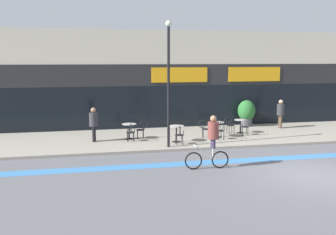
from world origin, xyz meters
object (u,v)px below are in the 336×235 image
object	(u,v)px
bistro_table_1	(176,130)
cafe_chair_3_near	(245,125)
bistro_table_0	(129,128)
bistro_table_2	(216,126)
bistro_table_3	(240,124)
lamp_post	(169,76)
cafe_chair_0_near	(131,131)
cafe_chair_2_side	(204,128)
cafe_chair_1_near	(179,134)
cyclist_0	(211,138)
cafe_chair_0_side	(142,128)
cafe_chair_2_near	(221,129)
pedestrian_near_end	(281,111)
planter_pot	(246,112)
cafe_chair_3_side	(229,124)
pedestrian_far_end	(94,121)

from	to	relation	value
bistro_table_1	cafe_chair_3_near	size ratio (longest dim) A/B	0.86
bistro_table_0	bistro_table_2	size ratio (longest dim) A/B	0.98
bistro_table_3	lamp_post	bearing A→B (deg)	-151.33
cafe_chair_0_near	cafe_chair_2_side	size ratio (longest dim) A/B	1.00
cafe_chair_1_near	cyclist_0	bearing A→B (deg)	-171.31
bistro_table_0	cafe_chair_1_near	size ratio (longest dim) A/B	0.84
cafe_chair_3_near	lamp_post	bearing A→B (deg)	120.32
bistro_table_0	cafe_chair_0_near	xyz separation A→B (m)	(0.00, -0.63, -0.02)
cafe_chair_0_near	cafe_chair_0_side	world-z (taller)	same
bistro_table_3	cafe_chair_2_near	distance (m)	2.14
pedestrian_near_end	cyclist_0	bearing A→B (deg)	52.21
bistro_table_0	cafe_chair_2_near	xyz separation A→B (m)	(4.32, -1.10, -0.02)
bistro_table_1	cafe_chair_0_side	world-z (taller)	cafe_chair_0_side
lamp_post	pedestrian_near_end	distance (m)	8.31
cafe_chair_3_near	bistro_table_3	bearing A→B (deg)	7.21
cafe_chair_2_side	planter_pot	distance (m)	4.48
bistro_table_2	cafe_chair_0_side	bearing A→B (deg)	172.81
cafe_chair_1_near	cafe_chair_2_near	size ratio (longest dim) A/B	1.00
cafe_chair_3_side	pedestrian_near_end	size ratio (longest dim) A/B	0.56
bistro_table_0	cyclist_0	distance (m)	5.98
lamp_post	cyclist_0	size ratio (longest dim) A/B	2.78
bistro_table_3	planter_pot	distance (m)	2.41
cafe_chair_2_near	pedestrian_far_end	bearing A→B (deg)	73.38
bistro_table_2	cafe_chair_3_side	distance (m)	1.26
bistro_table_0	cafe_chair_1_near	world-z (taller)	cafe_chair_1_near
bistro_table_3	bistro_table_0	bearing A→B (deg)	-176.95
bistro_table_1	pedestrian_far_end	xyz separation A→B (m)	(-3.80, 0.95, 0.41)
bistro_table_3	pedestrian_far_end	size ratio (longest dim) A/B	0.45
lamp_post	cafe_chair_3_near	bearing A→B (deg)	22.12
cafe_chair_3_side	cafe_chair_1_near	bearing A→B (deg)	-150.52
bistro_table_1	pedestrian_far_end	size ratio (longest dim) A/B	0.48
planter_pot	cafe_chair_2_near	bearing A→B (deg)	-129.27
cafe_chair_2_side	planter_pot	size ratio (longest dim) A/B	0.59
bistro_table_3	cyclist_0	distance (m)	6.81
cyclist_0	cafe_chair_1_near	bearing A→B (deg)	-82.92
cafe_chair_0_near	planter_pot	size ratio (longest dim) A/B	0.59
planter_pot	pedestrian_near_end	world-z (taller)	pedestrian_near_end
cyclist_0	bistro_table_0	bearing A→B (deg)	-63.79
cafe_chair_3_near	pedestrian_far_end	distance (m)	7.63
cafe_chair_0_side	cyclist_0	size ratio (longest dim) A/B	0.46
cafe_chair_2_near	cafe_chair_3_side	distance (m)	1.72
cafe_chair_0_near	bistro_table_0	bearing A→B (deg)	-0.05
cafe_chair_2_side	cyclist_0	world-z (taller)	cyclist_0
cafe_chair_1_near	cyclist_0	xyz separation A→B (m)	(0.28, -3.70, 0.50)
cafe_chair_0_side	pedestrian_far_end	bearing A→B (deg)	8.98
bistro_table_1	cafe_chair_3_side	world-z (taller)	cafe_chair_3_side
bistro_table_0	lamp_post	world-z (taller)	lamp_post
cafe_chair_3_side	cafe_chair_0_side	bearing A→B (deg)	-179.57
cafe_chair_2_near	pedestrian_far_end	xyz separation A→B (m)	(-6.02, 0.90, 0.45)
lamp_post	planter_pot	bearing A→B (deg)	38.35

